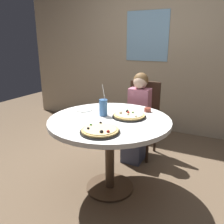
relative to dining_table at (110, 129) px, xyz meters
name	(u,v)px	position (x,y,z in m)	size (l,w,h in m)	color
ground_plane	(110,187)	(0.00, 0.00, -0.64)	(8.00, 8.00, 0.00)	brown
wall_with_window	(166,41)	(0.00, 1.91, 0.81)	(5.20, 0.14, 2.90)	tan
dining_table	(110,129)	(0.00, 0.00, 0.00)	(1.14, 1.14, 0.75)	white
chair_wooden	(142,114)	(0.00, 0.92, -0.11)	(0.41, 0.41, 0.95)	#382619
diner_child	(137,122)	(0.00, 0.74, -0.16)	(0.26, 0.41, 1.08)	#3F4766
pizza_veggie	(100,131)	(0.09, -0.34, 0.12)	(0.32, 0.32, 0.05)	black
pizza_cheese	(129,115)	(0.15, 0.12, 0.12)	(0.32, 0.32, 0.05)	black
soda_cup	(103,108)	(-0.09, 0.05, 0.19)	(0.08, 0.08, 0.31)	#3F72B2
sauce_bowl	(148,110)	(0.25, 0.37, 0.13)	(0.07, 0.07, 0.04)	brown
plate_small	(84,110)	(-0.37, 0.12, 0.11)	(0.18, 0.18, 0.01)	white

